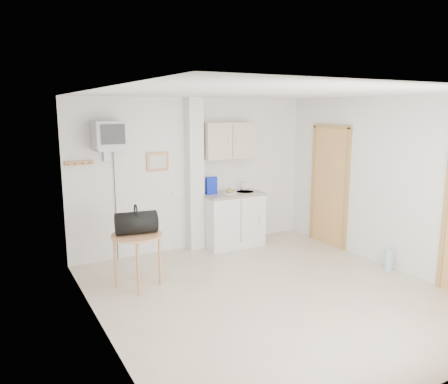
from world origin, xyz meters
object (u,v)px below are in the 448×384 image
crt_television (109,136)px  duffel_bag (136,222)px  water_bottle (389,259)px  round_table (137,241)px

crt_television → duffel_bag: 1.43m
crt_television → water_bottle: (3.43, -2.18, -1.77)m
duffel_bag → crt_television: bearing=101.2°
crt_television → round_table: (0.05, -0.98, -1.31)m
water_bottle → duffel_bag: bearing=160.1°
crt_television → round_table: size_ratio=3.01×
crt_television → water_bottle: size_ratio=6.01×
duffel_bag → water_bottle: bearing=-12.0°
water_bottle → round_table: bearing=160.4°
round_table → duffel_bag: 0.24m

